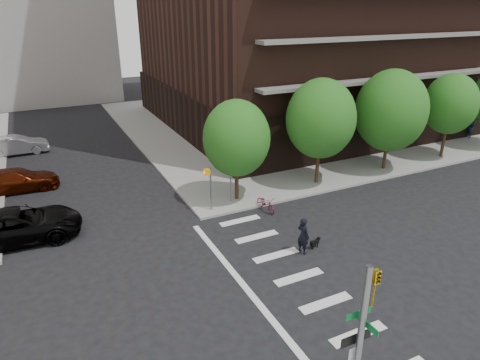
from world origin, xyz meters
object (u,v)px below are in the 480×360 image
dog_walker (303,236)px  pedestrian_far (470,127)px  parked_car_maroon (17,180)px  scooter (266,203)px  parked_car_black (17,226)px  parked_car_silver (17,145)px

dog_walker → pedestrian_far: bearing=-81.8°
parked_car_maroon → scooter: bearing=-124.4°
parked_car_black → scooter: (13.14, -2.58, -0.41)m
parked_car_silver → parked_car_maroon: bearing=179.0°
parked_car_black → parked_car_silver: parked_car_black is taller
pedestrian_far → dog_walker: bearing=-48.3°
parked_car_maroon → scooter: parked_car_maroon is taller
parked_car_black → parked_car_maroon: parked_car_black is taller
parked_car_silver → dog_walker: size_ratio=2.43×
parked_car_maroon → dog_walker: dog_walker is taller
parked_car_black → pedestrian_far: 36.62m
parked_car_maroon → scooter: size_ratio=2.92×
scooter → parked_car_silver: bearing=121.1°
parked_car_black → parked_car_silver: (0.11, 15.26, -0.11)m
parked_car_black → dog_walker: dog_walker is taller
parked_car_maroon → parked_car_black: bearing=-177.9°
scooter → dog_walker: size_ratio=0.92×
parked_car_silver → pedestrian_far: size_ratio=2.39×
parked_car_maroon → dog_walker: 19.17m
parked_car_black → dog_walker: bearing=-117.3°
scooter → pedestrian_far: size_ratio=0.91×
parked_car_black → scooter: parked_car_black is taller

